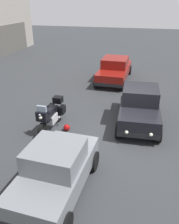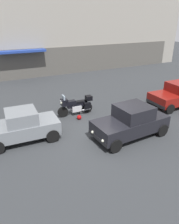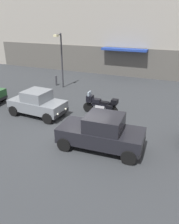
{
  "view_description": "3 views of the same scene",
  "coord_description": "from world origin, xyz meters",
  "px_view_note": "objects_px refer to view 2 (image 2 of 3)",
  "views": [
    {
      "loc": [
        -8.2,
        -0.88,
        5.08
      ],
      "look_at": [
        -0.4,
        1.11,
        1.13
      ],
      "focal_mm": 37.07,
      "sensor_mm": 36.0,
      "label": 1
    },
    {
      "loc": [
        -4.64,
        -8.25,
        5.52
      ],
      "look_at": [
        -0.26,
        0.57,
        1.14
      ],
      "focal_mm": 34.11,
      "sensor_mm": 36.0,
      "label": 2
    },
    {
      "loc": [
        4.42,
        -9.09,
        5.56
      ],
      "look_at": [
        0.17,
        0.73,
        1.03
      ],
      "focal_mm": 35.98,
      "sensor_mm": 36.0,
      "label": 3
    }
  ],
  "objects_px": {
    "motorcycle": "(76,105)",
    "car_compact_side": "(23,126)",
    "helmet": "(79,117)",
    "car_hatchback_near": "(131,122)"
  },
  "relations": [
    {
      "from": "motorcycle",
      "to": "car_compact_side",
      "type": "height_order",
      "value": "car_compact_side"
    },
    {
      "from": "car_hatchback_near",
      "to": "car_compact_side",
      "type": "distance_m",
      "value": 5.28
    },
    {
      "from": "motorcycle",
      "to": "helmet",
      "type": "height_order",
      "value": "motorcycle"
    },
    {
      "from": "motorcycle",
      "to": "car_hatchback_near",
      "type": "bearing_deg",
      "value": 111.99
    },
    {
      "from": "helmet",
      "to": "car_hatchback_near",
      "type": "distance_m",
      "value": 3.35
    },
    {
      "from": "helmet",
      "to": "car_compact_side",
      "type": "xyz_separation_m",
      "value": [
        -3.35,
        -0.9,
        0.63
      ]
    },
    {
      "from": "motorcycle",
      "to": "car_compact_side",
      "type": "bearing_deg",
      "value": 26.23
    },
    {
      "from": "helmet",
      "to": "car_hatchback_near",
      "type": "relative_size",
      "value": 0.07
    },
    {
      "from": "motorcycle",
      "to": "car_compact_side",
      "type": "xyz_separation_m",
      "value": [
        -3.48,
        -1.64,
        0.15
      ]
    },
    {
      "from": "helmet",
      "to": "car_compact_side",
      "type": "relative_size",
      "value": 0.08
    }
  ]
}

